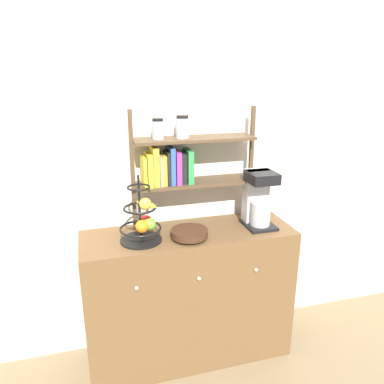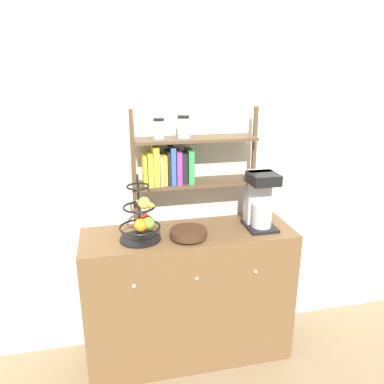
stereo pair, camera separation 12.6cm
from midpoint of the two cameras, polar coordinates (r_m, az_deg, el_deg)
The scene contains 7 objects.
ground_plane at distance 2.68m, azimuth 2.14°, elevation -26.08°, with size 12.00×12.00×0.00m, color #847051.
wall_back at distance 2.45m, azimuth -0.32°, elevation 4.75°, with size 7.00×0.05×2.60m, color silver.
sideboard at distance 2.56m, azimuth 1.00°, elevation -15.46°, with size 1.32×0.45×0.91m.
coffee_maker at distance 2.41m, azimuth 11.79°, elevation -1.17°, with size 0.18×0.22×0.36m.
fruit_stand at distance 2.19m, azimuth -6.02°, elevation -4.20°, with size 0.25×0.25×0.40m.
wooden_bowl at distance 2.24m, azimuth 1.08°, elevation -6.33°, with size 0.22×0.22×0.06m.
shelf_hutch at distance 2.30m, azimuth -0.37°, elevation 4.67°, with size 0.79×0.20×0.75m.
Camera 2 is at (-0.44, -1.87, 1.87)m, focal length 35.00 mm.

